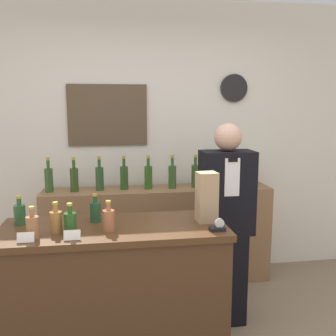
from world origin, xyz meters
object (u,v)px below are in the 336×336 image
Objects in this scene: shopkeeper at (226,226)px; paper_bag at (207,197)px; tape_dispenser at (218,227)px; potted_plant at (241,166)px.

shopkeeper is 4.96× the size of paper_bag.
tape_dispenser is (0.02, -0.18, -0.14)m from paper_bag.
paper_bag is (-0.27, -0.45, 0.35)m from shopkeeper.
potted_plant is 1.36m from paper_bag.
shopkeeper is at bearing -116.72° from potted_plant.
shopkeeper is at bearing 68.42° from tape_dispenser.
tape_dispenser is (-0.63, -1.38, -0.13)m from potted_plant.
paper_bag reaches higher than tape_dispenser.
shopkeeper is 0.71m from tape_dispenser.
paper_bag is at bearing -118.46° from potted_plant.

